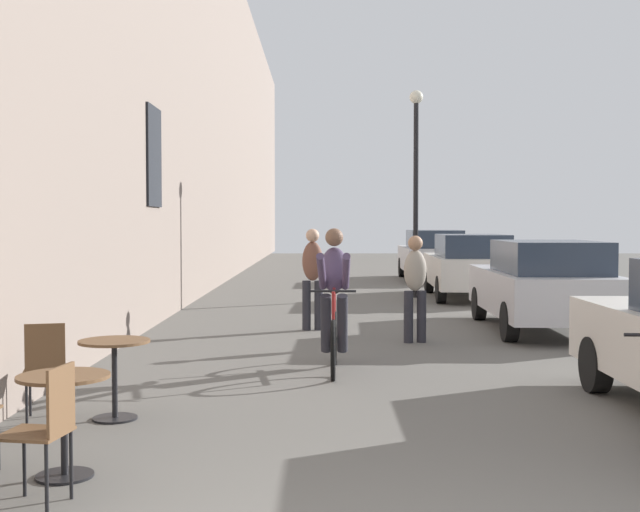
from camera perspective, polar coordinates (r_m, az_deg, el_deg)
building_facade_left at (r=18.01m, az=-10.36°, el=13.27°), size 0.54×68.00×10.41m
cafe_table_near at (r=6.04m, az=-17.64°, el=-9.77°), size 0.64×0.64×0.72m
cafe_chair_near_toward_street at (r=5.46m, az=-18.79°, el=-11.11°), size 0.44×0.44×0.89m
cafe_table_mid at (r=7.65m, az=-14.35°, el=-7.19°), size 0.64×0.64×0.72m
cafe_chair_mid_toward_street at (r=7.74m, az=-18.76°, el=-7.15°), size 0.46×0.46×0.89m
cyclist_on_bicycle at (r=9.88m, az=0.79°, el=-3.28°), size 0.52×1.76×1.74m
pedestrian_near at (r=12.16m, az=6.46°, el=-1.85°), size 0.38×0.30×1.59m
pedestrian_mid at (r=13.48m, az=-0.73°, el=-1.20°), size 0.34×0.24×1.68m
street_lamp at (r=19.54m, az=6.51°, el=6.22°), size 0.32×0.32×4.90m
parked_car_second at (r=13.88m, az=15.07°, el=-1.90°), size 1.87×4.23×1.49m
parked_car_third at (r=19.50m, az=10.17°, el=-0.63°), size 1.93×4.30×1.51m
parked_car_fourth at (r=25.47m, az=7.66°, el=0.12°), size 1.92×4.41×1.55m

